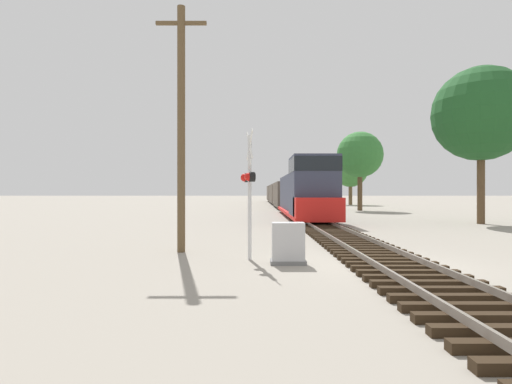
% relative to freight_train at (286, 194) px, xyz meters
% --- Properties ---
extents(ground_plane, '(400.00, 400.00, 0.00)m').
position_rel_freight_train_xyz_m(ground_plane, '(0.00, -43.77, -1.84)').
color(ground_plane, gray).
extents(rail_track_bed, '(2.60, 160.00, 0.31)m').
position_rel_freight_train_xyz_m(rail_track_bed, '(0.00, -43.77, -1.70)').
color(rail_track_bed, black).
rests_on(rail_track_bed, ground).
extents(freight_train, '(3.03, 67.14, 4.52)m').
position_rel_freight_train_xyz_m(freight_train, '(0.00, 0.00, 0.00)').
color(freight_train, '#33384C').
rests_on(freight_train, ground).
extents(crossing_signal_near, '(0.49, 1.01, 4.09)m').
position_rel_freight_train_xyz_m(crossing_signal_near, '(-4.08, -42.83, 0.57)').
color(crossing_signal_near, silver).
rests_on(crossing_signal_near, ground).
extents(relay_cabinet, '(1.05, 0.60, 1.23)m').
position_rel_freight_train_xyz_m(relay_cabinet, '(-2.91, -43.58, -1.23)').
color(relay_cabinet, slate).
rests_on(relay_cabinet, ground).
extents(utility_pole, '(1.80, 0.28, 8.73)m').
position_rel_freight_train_xyz_m(utility_pole, '(-6.51, -41.23, 2.67)').
color(utility_pole, brown).
rests_on(utility_pole, ground).
extents(tree_far_right, '(6.25, 6.25, 10.46)m').
position_rel_freight_train_xyz_m(tree_far_right, '(11.12, -28.85, 5.47)').
color(tree_far_right, brown).
rests_on(tree_far_right, ground).
extents(tree_mid_background, '(5.19, 5.19, 8.95)m').
position_rel_freight_train_xyz_m(tree_mid_background, '(7.93, -10.19, 4.48)').
color(tree_mid_background, brown).
rests_on(tree_mid_background, ground).
extents(tree_deep_background, '(5.57, 5.57, 8.48)m').
position_rel_freight_train_xyz_m(tree_deep_background, '(11.46, 9.22, 3.82)').
color(tree_deep_background, brown).
rests_on(tree_deep_background, ground).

